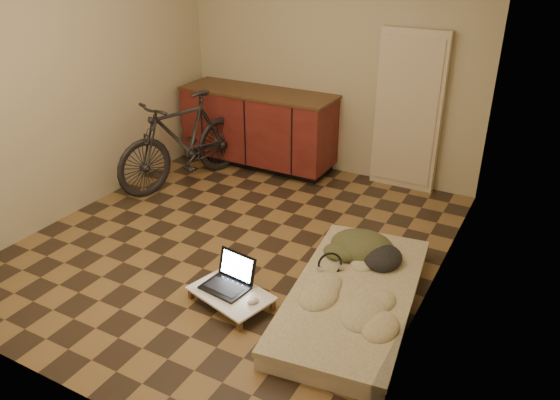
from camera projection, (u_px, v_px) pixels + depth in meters
The scene contains 10 objects.
room_shell at pixel (229, 104), 4.42m from camera, with size 3.50×4.00×2.60m.
cabinets at pixel (259, 128), 6.45m from camera, with size 1.84×0.62×0.91m.
appliance_panel at pixel (408, 112), 5.73m from camera, with size 0.70×0.10×1.70m, color beige.
bicycle at pixel (183, 136), 5.94m from camera, with size 0.50×1.71×1.11m, color black.
futon at pixel (353, 297), 4.11m from camera, with size 1.09×1.90×0.16m.
clothing_pile at pixel (367, 242), 4.47m from camera, with size 0.56×0.47×0.23m, color #3F4427, non-canonical shape.
headphones at pixel (330, 264), 4.25m from camera, with size 0.22×0.20×0.15m, color black, non-canonical shape.
lap_desk at pixel (231, 294), 4.13m from camera, with size 0.70×0.54×0.10m.
laptop at pixel (229, 280), 4.18m from camera, with size 0.38×0.35×0.24m.
mouse at pixel (253, 301), 4.00m from camera, with size 0.06×0.09×0.03m, color silver.
Camera 1 is at (2.43, -3.58, 2.56)m, focal length 35.00 mm.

